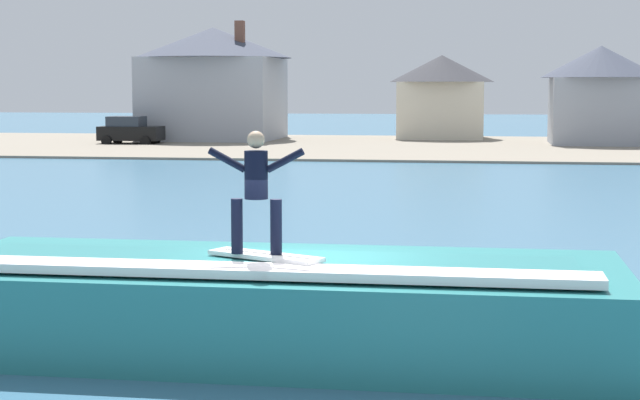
% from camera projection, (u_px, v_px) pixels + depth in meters
% --- Properties ---
extents(ground_plane, '(260.00, 260.00, 0.00)m').
position_uv_depth(ground_plane, '(308.00, 351.00, 14.82)').
color(ground_plane, '#3C6A89').
extents(wave_crest, '(9.85, 3.78, 1.41)m').
position_uv_depth(wave_crest, '(275.00, 304.00, 14.86)').
color(wave_crest, teal).
rests_on(wave_crest, ground_plane).
extents(surfboard, '(1.73, 1.12, 0.06)m').
position_uv_depth(surfboard, '(265.00, 256.00, 14.28)').
color(surfboard, white).
rests_on(surfboard, wave_crest).
extents(surfer, '(1.34, 0.32, 1.69)m').
position_uv_depth(surfer, '(256.00, 185.00, 14.15)').
color(surfer, black).
rests_on(surfer, surfboard).
extents(shoreline_bank, '(120.00, 25.92, 0.12)m').
position_uv_depth(shoreline_bank, '(443.00, 147.00, 64.20)').
color(shoreline_bank, gray).
rests_on(shoreline_bank, ground_plane).
extents(car_near_shore, '(3.96, 2.30, 1.86)m').
position_uv_depth(car_near_shore, '(130.00, 131.00, 66.88)').
color(car_near_shore, black).
rests_on(car_near_shore, ground_plane).
extents(house_with_chimney, '(10.89, 10.89, 8.16)m').
position_uv_depth(house_with_chimney, '(214.00, 79.00, 71.96)').
color(house_with_chimney, '#9EA3AD').
rests_on(house_with_chimney, ground_plane).
extents(house_gabled_white, '(7.56, 7.56, 6.32)m').
position_uv_depth(house_gabled_white, '(600.00, 90.00, 65.76)').
color(house_gabled_white, '#9EA3AD').
rests_on(house_gabled_white, ground_plane).
extents(house_small_cottage, '(7.34, 7.34, 5.96)m').
position_uv_depth(house_small_cottage, '(442.00, 93.00, 73.20)').
color(house_small_cottage, beige).
rests_on(house_small_cottage, ground_plane).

